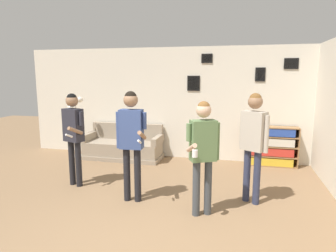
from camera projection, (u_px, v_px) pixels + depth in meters
wall_back at (185, 103)px, 7.30m from camera, size 8.25×0.08×2.70m
couch at (124, 147)px, 7.42m from camera, size 1.91×0.80×0.83m
bookshelf at (272, 146)px, 6.76m from camera, size 1.12×0.30×0.90m
floor_lamp at (76, 116)px, 7.41m from camera, size 0.35×0.39×1.52m
person_player_foreground_left at (73, 130)px, 5.43m from camera, size 0.48×0.56×1.71m
person_player_foreground_center at (131, 134)px, 4.73m from camera, size 0.51×0.46×1.79m
person_watcher_holding_cup at (203, 146)px, 4.25m from camera, size 0.45×0.55×1.68m
person_spectator_near_bookshelf at (254, 136)px, 4.68m from camera, size 0.43×0.36×1.77m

